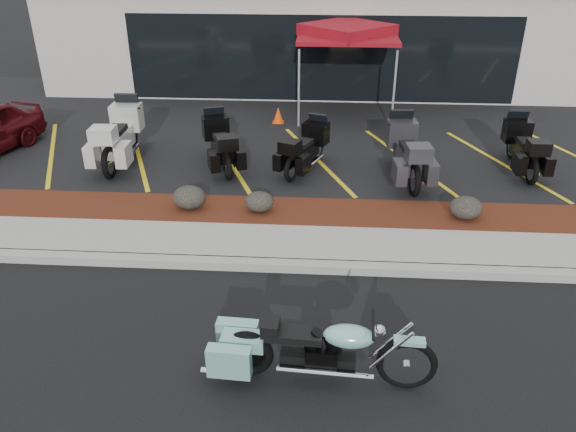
# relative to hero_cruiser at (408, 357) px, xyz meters

# --- Properties ---
(ground) EXTENTS (90.00, 90.00, 0.00)m
(ground) POSITION_rel_hero_cruiser_xyz_m (-1.26, 1.74, -0.50)
(ground) COLOR black
(ground) RESTS_ON ground
(curb) EXTENTS (24.00, 0.25, 0.15)m
(curb) POSITION_rel_hero_cruiser_xyz_m (-1.26, 2.64, -0.43)
(curb) COLOR gray
(curb) RESTS_ON ground
(sidewalk) EXTENTS (24.00, 1.20, 0.15)m
(sidewalk) POSITION_rel_hero_cruiser_xyz_m (-1.26, 3.34, -0.43)
(sidewalk) COLOR gray
(sidewalk) RESTS_ON ground
(mulch_bed) EXTENTS (24.00, 1.20, 0.16)m
(mulch_bed) POSITION_rel_hero_cruiser_xyz_m (-1.26, 4.54, -0.42)
(mulch_bed) COLOR #3D160E
(mulch_bed) RESTS_ON ground
(upper_lot) EXTENTS (26.00, 9.60, 0.15)m
(upper_lot) POSITION_rel_hero_cruiser_xyz_m (-1.26, 9.94, -0.43)
(upper_lot) COLOR black
(upper_lot) RESTS_ON ground
(dealership_building) EXTENTS (18.00, 8.16, 4.00)m
(dealership_building) POSITION_rel_hero_cruiser_xyz_m (-1.26, 16.20, 1.51)
(dealership_building) COLOR #A49E94
(dealership_building) RESTS_ON ground
(boulder_left) EXTENTS (0.66, 0.55, 0.47)m
(boulder_left) POSITION_rel_hero_cruiser_xyz_m (-3.73, 4.51, -0.11)
(boulder_left) COLOR black
(boulder_left) RESTS_ON mulch_bed
(boulder_mid) EXTENTS (0.57, 0.48, 0.41)m
(boulder_mid) POSITION_rel_hero_cruiser_xyz_m (-2.33, 4.47, -0.14)
(boulder_mid) COLOR black
(boulder_mid) RESTS_ON mulch_bed
(boulder_right) EXTENTS (0.63, 0.52, 0.44)m
(boulder_right) POSITION_rel_hero_cruiser_xyz_m (1.66, 4.43, -0.12)
(boulder_right) COLOR black
(boulder_right) RESTS_ON mulch_bed
(hero_cruiser) EXTENTS (2.88, 0.89, 1.00)m
(hero_cruiser) POSITION_rel_hero_cruiser_xyz_m (0.00, 0.00, 0.00)
(hero_cruiser) COLOR #7BC0AC
(hero_cruiser) RESTS_ON ground
(touring_white) EXTENTS (1.04, 2.51, 1.44)m
(touring_white) POSITION_rel_hero_cruiser_xyz_m (-5.89, 7.67, 0.37)
(touring_white) COLOR silver
(touring_white) RESTS_ON upper_lot
(touring_black_front) EXTENTS (1.48, 2.27, 1.24)m
(touring_black_front) POSITION_rel_hero_cruiser_xyz_m (-3.72, 7.41, 0.27)
(touring_black_front) COLOR black
(touring_black_front) RESTS_ON upper_lot
(touring_black_mid) EXTENTS (1.45, 2.11, 1.15)m
(touring_black_mid) POSITION_rel_hero_cruiser_xyz_m (-1.24, 7.29, 0.22)
(touring_black_mid) COLOR black
(touring_black_mid) RESTS_ON upper_lot
(touring_grey) EXTENTS (1.09, 2.40, 1.35)m
(touring_grey) POSITION_rel_hero_cruiser_xyz_m (0.66, 7.08, 0.33)
(touring_grey) COLOR #2B2A2F
(touring_grey) RESTS_ON upper_lot
(touring_black_rear) EXTENTS (0.81, 2.09, 1.21)m
(touring_black_rear) POSITION_rel_hero_cruiser_xyz_m (3.43, 7.66, 0.26)
(touring_black_rear) COLOR black
(touring_black_rear) RESTS_ON upper_lot
(traffic_cone) EXTENTS (0.32, 0.32, 0.44)m
(traffic_cone) POSITION_rel_hero_cruiser_xyz_m (-2.41, 10.09, -0.13)
(traffic_cone) COLOR #E64207
(traffic_cone) RESTS_ON upper_lot
(popup_canopy) EXTENTS (3.59, 3.59, 2.58)m
(popup_canopy) POSITION_rel_hero_cruiser_xyz_m (-0.52, 11.08, 1.99)
(popup_canopy) COLOR silver
(popup_canopy) RESTS_ON upper_lot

